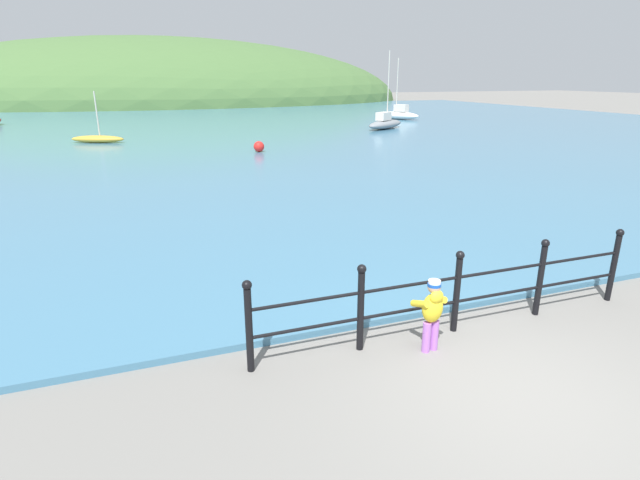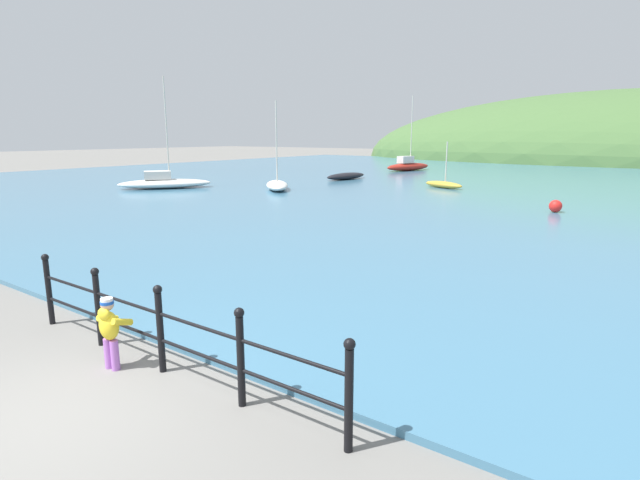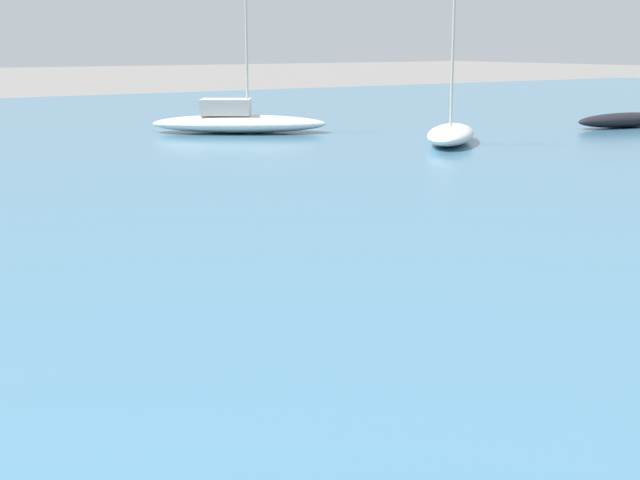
# 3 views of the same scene
# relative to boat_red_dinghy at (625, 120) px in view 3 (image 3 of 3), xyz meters

# --- Properties ---
(boat_red_dinghy) EXTENTS (1.39, 3.96, 0.45)m
(boat_red_dinghy) POSITION_rel_boat_red_dinghy_xyz_m (0.00, 0.00, 0.00)
(boat_red_dinghy) COLOR black
(boat_red_dinghy) RESTS_ON water
(boat_green_fishing) EXTENTS (3.57, 3.70, 4.84)m
(boat_green_fishing) POSITION_rel_boat_red_dinghy_xyz_m (0.43, -7.80, 0.04)
(boat_green_fishing) COLOR silver
(boat_green_fishing) RESTS_ON water
(boat_nearest_quay) EXTENTS (4.50, 5.30, 6.22)m
(boat_nearest_quay) POSITION_rel_boat_red_dinghy_xyz_m (-5.37, -11.02, 0.11)
(boat_nearest_quay) COLOR silver
(boat_nearest_quay) RESTS_ON water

